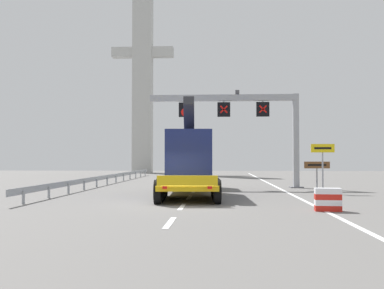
{
  "coord_description": "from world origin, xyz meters",
  "views": [
    {
      "loc": [
        2.04,
        -20.58,
        2.06
      ],
      "look_at": [
        0.31,
        8.85,
        2.97
      ],
      "focal_mm": 42.64,
      "sensor_mm": 36.0,
      "label": 1
    }
  ],
  "objects_px": {
    "heavy_haul_truck_yellow": "(190,160)",
    "tourist_info_sign_brown": "(317,168)",
    "exit_sign_yellow": "(323,156)",
    "bridge_pylon_distant": "(143,73)",
    "overhead_lane_gantry": "(245,113)",
    "crash_barrier_striped": "(328,200)"
  },
  "relations": [
    {
      "from": "heavy_haul_truck_yellow",
      "to": "exit_sign_yellow",
      "type": "distance_m",
      "value": 7.97
    },
    {
      "from": "heavy_haul_truck_yellow",
      "to": "tourist_info_sign_brown",
      "type": "bearing_deg",
      "value": 10.65
    },
    {
      "from": "overhead_lane_gantry",
      "to": "exit_sign_yellow",
      "type": "bearing_deg",
      "value": -48.91
    },
    {
      "from": "overhead_lane_gantry",
      "to": "crash_barrier_striped",
      "type": "height_order",
      "value": "overhead_lane_gantry"
    },
    {
      "from": "exit_sign_yellow",
      "to": "tourist_info_sign_brown",
      "type": "height_order",
      "value": "exit_sign_yellow"
    },
    {
      "from": "exit_sign_yellow",
      "to": "crash_barrier_striped",
      "type": "xyz_separation_m",
      "value": [
        -1.92,
        -9.4,
        -1.74
      ]
    },
    {
      "from": "tourist_info_sign_brown",
      "to": "heavy_haul_truck_yellow",
      "type": "bearing_deg",
      "value": -169.35
    },
    {
      "from": "heavy_haul_truck_yellow",
      "to": "exit_sign_yellow",
      "type": "height_order",
      "value": "heavy_haul_truck_yellow"
    },
    {
      "from": "exit_sign_yellow",
      "to": "bridge_pylon_distant",
      "type": "distance_m",
      "value": 43.66
    },
    {
      "from": "tourist_info_sign_brown",
      "to": "bridge_pylon_distant",
      "type": "relative_size",
      "value": 0.07
    },
    {
      "from": "crash_barrier_striped",
      "to": "tourist_info_sign_brown",
      "type": "bearing_deg",
      "value": 80.03
    },
    {
      "from": "overhead_lane_gantry",
      "to": "heavy_haul_truck_yellow",
      "type": "xyz_separation_m",
      "value": [
        -3.61,
        -4.57,
        -3.32
      ]
    },
    {
      "from": "tourist_info_sign_brown",
      "to": "overhead_lane_gantry",
      "type": "bearing_deg",
      "value": 145.25
    },
    {
      "from": "overhead_lane_gantry",
      "to": "heavy_haul_truck_yellow",
      "type": "height_order",
      "value": "overhead_lane_gantry"
    },
    {
      "from": "bridge_pylon_distant",
      "to": "tourist_info_sign_brown",
      "type": "bearing_deg",
      "value": -64.41
    },
    {
      "from": "crash_barrier_striped",
      "to": "bridge_pylon_distant",
      "type": "height_order",
      "value": "bridge_pylon_distant"
    },
    {
      "from": "exit_sign_yellow",
      "to": "bridge_pylon_distant",
      "type": "xyz_separation_m",
      "value": [
        -17.28,
        38.14,
        12.38
      ]
    },
    {
      "from": "tourist_info_sign_brown",
      "to": "bridge_pylon_distant",
      "type": "bearing_deg",
      "value": 115.59
    },
    {
      "from": "tourist_info_sign_brown",
      "to": "exit_sign_yellow",
      "type": "bearing_deg",
      "value": -91.97
    },
    {
      "from": "heavy_haul_truck_yellow",
      "to": "exit_sign_yellow",
      "type": "bearing_deg",
      "value": -2.98
    },
    {
      "from": "overhead_lane_gantry",
      "to": "heavy_haul_truck_yellow",
      "type": "distance_m",
      "value": 6.71
    },
    {
      "from": "crash_barrier_striped",
      "to": "heavy_haul_truck_yellow",
      "type": "bearing_deg",
      "value": 121.6
    }
  ]
}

